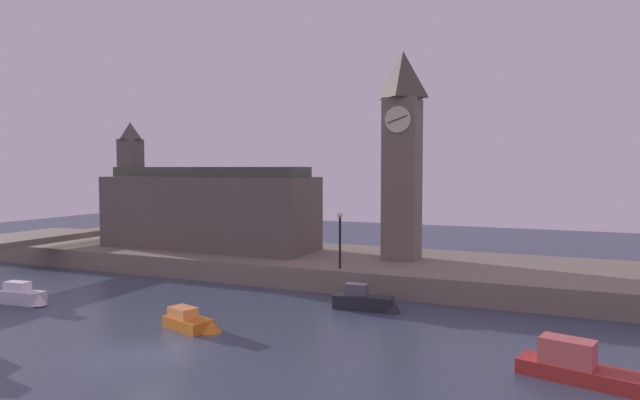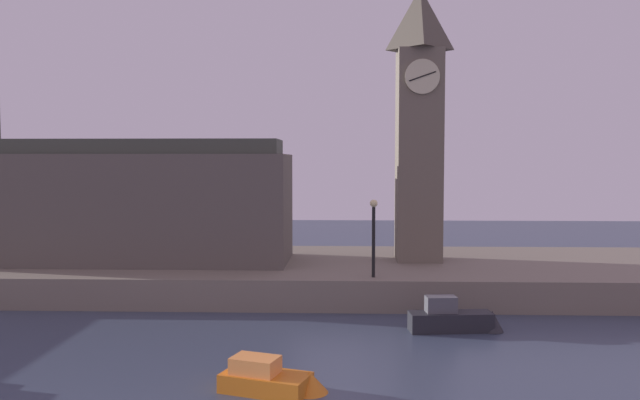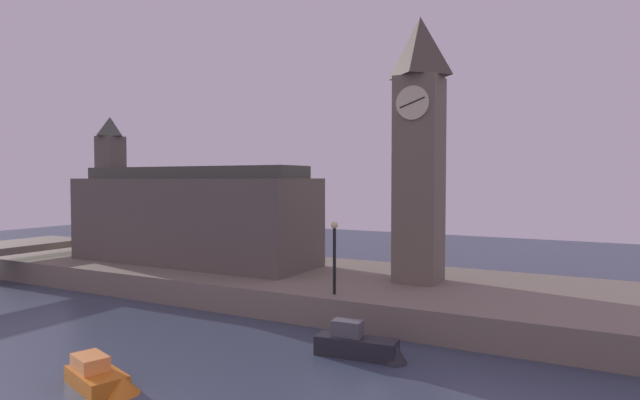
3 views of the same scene
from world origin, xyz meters
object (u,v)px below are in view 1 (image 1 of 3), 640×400
(clock_tower, at_px, (402,152))
(boat_patrol_orange, at_px, (193,322))
(parliament_hall, at_px, (205,208))
(boat_dinghy_red, at_px, (596,370))
(streetlamp, at_px, (340,233))
(boat_barge_dark, at_px, (367,301))
(boat_ferry_white, at_px, (24,296))

(clock_tower, distance_m, boat_patrol_orange, 19.52)
(parliament_hall, height_order, boat_dinghy_red, parliament_hall)
(streetlamp, xyz_separation_m, boat_dinghy_red, (14.54, -10.87, -3.31))
(parliament_hall, height_order, streetlamp, parliament_hall)
(boat_barge_dark, bearing_deg, boat_ferry_white, -160.37)
(clock_tower, bearing_deg, boat_barge_dark, -86.65)
(boat_ferry_white, relative_size, boat_barge_dark, 0.86)
(boat_patrol_orange, xyz_separation_m, boat_ferry_white, (-12.35, 0.36, 0.11))
(boat_dinghy_red, xyz_separation_m, boat_patrol_orange, (-18.01, -0.23, -0.11))
(clock_tower, xyz_separation_m, boat_ferry_white, (-18.51, -15.95, -8.67))
(boat_dinghy_red, xyz_separation_m, boat_barge_dark, (-11.31, 6.93, 0.01))
(clock_tower, bearing_deg, boat_dinghy_red, -53.64)
(boat_ferry_white, bearing_deg, parliament_hall, 81.90)
(boat_dinghy_red, bearing_deg, streetlamp, 143.21)
(boat_patrol_orange, xyz_separation_m, boat_barge_dark, (6.70, 7.16, 0.12))
(parliament_hall, xyz_separation_m, boat_barge_dark, (16.87, -8.46, -4.24))
(clock_tower, xyz_separation_m, streetlamp, (-2.69, -5.22, -5.35))
(streetlamp, relative_size, boat_barge_dark, 0.93)
(parliament_hall, distance_m, boat_patrol_orange, 19.14)
(streetlamp, relative_size, boat_ferry_white, 1.08)
(boat_dinghy_red, bearing_deg, boat_barge_dark, 148.51)
(boat_dinghy_red, height_order, boat_ferry_white, boat_dinghy_red)
(boat_dinghy_red, bearing_deg, boat_patrol_orange, -179.28)
(parliament_hall, relative_size, streetlamp, 4.88)
(clock_tower, height_order, boat_ferry_white, clock_tower)
(streetlamp, distance_m, boat_ferry_white, 19.40)
(boat_dinghy_red, bearing_deg, clock_tower, 126.36)
(streetlamp, xyz_separation_m, boat_patrol_orange, (-3.47, -11.10, -3.42))
(streetlamp, height_order, boat_ferry_white, streetlamp)
(clock_tower, xyz_separation_m, parliament_hall, (-16.34, -0.71, -4.41))
(parliament_hall, relative_size, boat_dinghy_red, 3.23)
(parliament_hall, bearing_deg, clock_tower, 2.47)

